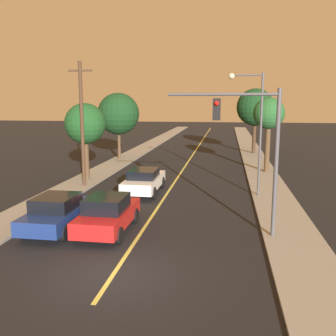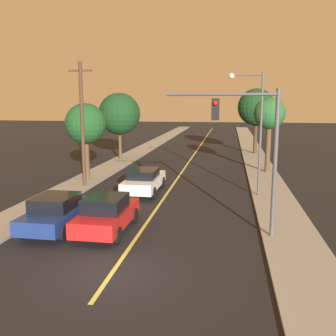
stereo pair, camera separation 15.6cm
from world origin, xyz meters
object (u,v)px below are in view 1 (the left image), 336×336
(car_near_lane_front, at_px, (108,214))
(utility_pole_left, at_px, (82,122))
(car_outer_lane_front, at_px, (58,212))
(tree_right_far, at_px, (255,107))
(car_near_lane_second, at_px, (144,180))
(tree_right_near, at_px, (269,115))
(tree_left_near, at_px, (85,124))
(streetlamp_right, at_px, (253,118))
(tree_left_far, at_px, (118,114))
(traffic_signal_mast, at_px, (251,138))

(car_near_lane_front, relative_size, utility_pole_left, 0.54)
(car_outer_lane_front, xyz_separation_m, tree_right_far, (10.53, 27.31, 4.37))
(car_near_lane_second, bearing_deg, tree_right_far, 67.57)
(car_outer_lane_front, height_order, utility_pole_left, utility_pole_left)
(tree_right_near, bearing_deg, tree_left_near, -158.62)
(car_near_lane_second, bearing_deg, tree_right_near, 44.45)
(streetlamp_right, relative_size, tree_left_far, 1.12)
(car_near_lane_front, height_order, car_near_lane_second, car_near_lane_front)
(car_near_lane_second, distance_m, tree_left_near, 6.75)
(utility_pole_left, relative_size, tree_left_far, 1.26)
(car_near_lane_second, bearing_deg, streetlamp_right, 1.17)
(car_near_lane_front, height_order, tree_left_near, tree_left_near)
(utility_pole_left, height_order, tree_right_near, utility_pole_left)
(car_outer_lane_front, xyz_separation_m, tree_left_near, (-2.66, 10.51, 3.36))
(traffic_signal_mast, bearing_deg, utility_pole_left, 142.48)
(traffic_signal_mast, distance_m, streetlamp_right, 7.29)
(streetlamp_right, bearing_deg, tree_right_near, 77.76)
(car_near_lane_front, xyz_separation_m, utility_pole_left, (-4.44, 8.47, 3.58))
(traffic_signal_mast, relative_size, tree_right_far, 0.87)
(traffic_signal_mast, height_order, streetlamp_right, streetlamp_right)
(tree_right_near, bearing_deg, car_outer_lane_front, -124.42)
(car_outer_lane_front, relative_size, tree_right_far, 0.64)
(car_near_lane_second, xyz_separation_m, tree_right_far, (8.19, 19.84, 4.37))
(car_near_lane_second, relative_size, tree_right_far, 0.70)
(tree_right_near, relative_size, tree_right_far, 0.84)
(car_near_lane_front, height_order, traffic_signal_mast, traffic_signal_mast)
(car_near_lane_front, relative_size, streetlamp_right, 0.61)
(tree_left_near, relative_size, tree_right_far, 0.78)
(car_outer_lane_front, distance_m, traffic_signal_mast, 9.22)
(tree_right_near, height_order, tree_right_far, tree_right_far)
(streetlamp_right, height_order, tree_right_near, streetlamp_right)
(traffic_signal_mast, bearing_deg, tree_right_near, 81.56)
(tree_right_far, bearing_deg, traffic_signal_mast, -94.26)
(car_outer_lane_front, height_order, tree_right_far, tree_right_far)
(car_near_lane_front, relative_size, tree_right_far, 0.62)
(car_near_lane_front, bearing_deg, traffic_signal_mast, 2.95)
(utility_pole_left, relative_size, tree_right_near, 1.37)
(car_outer_lane_front, height_order, streetlamp_right, streetlamp_right)
(traffic_signal_mast, height_order, tree_right_far, tree_right_far)
(tree_right_near, bearing_deg, traffic_signal_mast, -98.44)
(car_outer_lane_front, distance_m, tree_left_far, 21.44)
(car_near_lane_front, bearing_deg, car_outer_lane_front, -179.05)
(car_near_lane_second, bearing_deg, car_outer_lane_front, -107.42)
(streetlamp_right, distance_m, tree_left_far, 18.03)
(car_near_lane_front, xyz_separation_m, traffic_signal_mast, (6.18, 0.32, 3.47))
(car_near_lane_front, height_order, tree_right_near, tree_right_near)
(tree_left_near, relative_size, tree_right_near, 0.93)
(car_outer_lane_front, bearing_deg, streetlamp_right, 40.10)
(streetlamp_right, height_order, tree_left_near, streetlamp_right)
(tree_left_near, distance_m, tree_left_far, 10.37)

